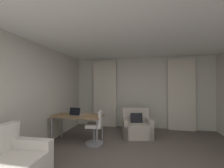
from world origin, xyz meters
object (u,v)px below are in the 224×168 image
at_px(laptop, 76,114).
at_px(armchair, 137,127).
at_px(desk_chair, 96,129).
at_px(desk, 78,117).

bearing_deg(laptop, armchair, 26.54).
bearing_deg(desk_chair, desk, 172.68).
bearing_deg(desk, armchair, 26.62).
xyz_separation_m(armchair, laptop, (-1.63, -0.81, 0.50)).
bearing_deg(armchair, desk_chair, -140.55).
xyz_separation_m(armchair, desk, (-1.59, -0.80, 0.39)).
height_order(desk_chair, laptop, laptop).
relative_size(armchair, desk, 0.71).
bearing_deg(armchair, desk, -153.38).
relative_size(armchair, laptop, 2.77).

